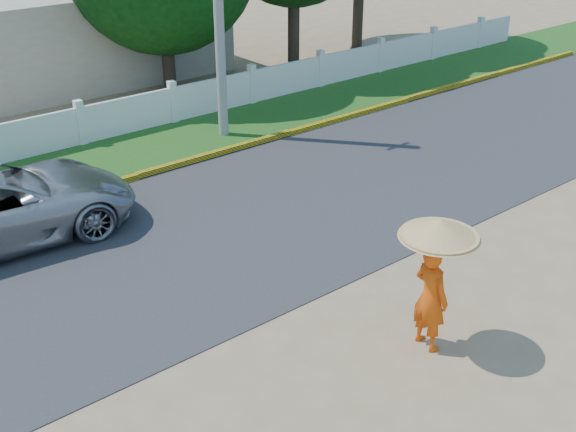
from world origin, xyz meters
The scene contains 7 objects.
ground centered at (0.00, 0.00, 0.00)m, with size 120.00×120.00×0.00m, color #9E8460.
road centered at (0.00, 4.50, 0.01)m, with size 60.00×7.00×0.02m, color #38383A.
grass_verge centered at (0.00, 9.75, 0.01)m, with size 60.00×3.50×0.03m, color #2D601E.
curb centered at (0.00, 8.05, 0.08)m, with size 40.00×0.18×0.16m, color yellow.
fence centered at (0.00, 11.20, 0.55)m, with size 40.00×0.10×1.10m, color silver.
building_near centered at (3.00, 18.00, 1.60)m, with size 10.00×6.00×3.20m, color #B7AD99.
monk_with_parasol centered at (0.40, -1.21, 1.54)m, with size 1.30×1.30×2.36m.
Camera 1 is at (-7.68, -7.38, 7.40)m, focal length 45.00 mm.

